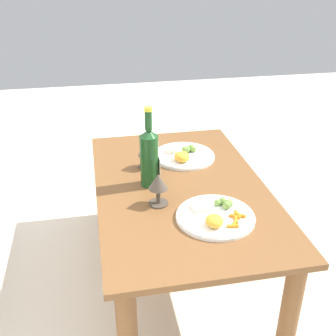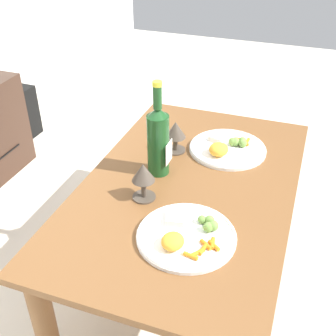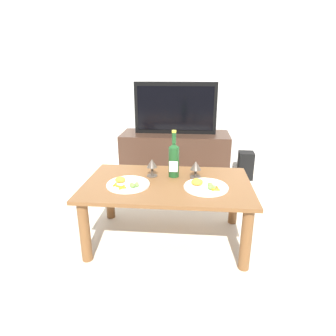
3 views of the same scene
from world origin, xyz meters
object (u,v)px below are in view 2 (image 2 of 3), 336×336
(dinner_plate_left, at_px, (186,235))
(dinner_plate_right, at_px, (227,148))
(wine_bottle, at_px, (158,139))
(goblet_left, at_px, (143,175))
(goblet_right, at_px, (175,132))
(floor_speaker, at_px, (20,112))
(dining_table, at_px, (188,202))

(dinner_plate_left, relative_size, dinner_plate_right, 0.99)
(wine_bottle, distance_m, goblet_left, 0.17)
(goblet_left, relative_size, goblet_right, 1.06)
(goblet_right, bearing_deg, dinner_plate_left, -157.44)
(dinner_plate_left, xyz_separation_m, dinner_plate_right, (0.53, 0.00, 0.00))
(goblet_right, bearing_deg, dinner_plate_right, -70.45)
(wine_bottle, bearing_deg, floor_speaker, 58.10)
(floor_speaker, height_order, dinner_plate_left, dinner_plate_left)
(goblet_right, relative_size, dinner_plate_left, 0.42)
(goblet_left, relative_size, dinner_plate_right, 0.44)
(goblet_left, distance_m, dinner_plate_left, 0.25)
(dinner_plate_right, bearing_deg, wine_bottle, 138.84)
(goblet_left, relative_size, dinner_plate_left, 0.45)
(goblet_right, bearing_deg, floor_speaker, 64.11)
(dining_table, height_order, dinner_plate_right, dinner_plate_right)
(goblet_right, bearing_deg, dining_table, -148.96)
(floor_speaker, xyz_separation_m, wine_bottle, (-0.74, -1.19, 0.44))
(floor_speaker, distance_m, dinner_plate_left, 1.77)
(dining_table, xyz_separation_m, floor_speaker, (0.78, 1.32, -0.22))
(dining_table, bearing_deg, floor_speaker, 59.49)
(floor_speaker, relative_size, dinner_plate_left, 1.06)
(dining_table, xyz_separation_m, wine_bottle, (0.03, 0.13, 0.22))
(goblet_left, xyz_separation_m, dinner_plate_left, (-0.14, -0.19, -0.08))
(dining_table, distance_m, floor_speaker, 1.55)
(wine_bottle, relative_size, dinner_plate_left, 1.18)
(dinner_plate_left, bearing_deg, dining_table, 15.60)
(floor_speaker, bearing_deg, goblet_right, -114.08)
(dining_table, distance_m, dinner_plate_right, 0.29)
(goblet_left, height_order, dinner_plate_left, goblet_left)
(floor_speaker, distance_m, goblet_right, 1.39)
(dining_table, bearing_deg, goblet_right, 31.04)
(dining_table, relative_size, goblet_right, 9.28)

